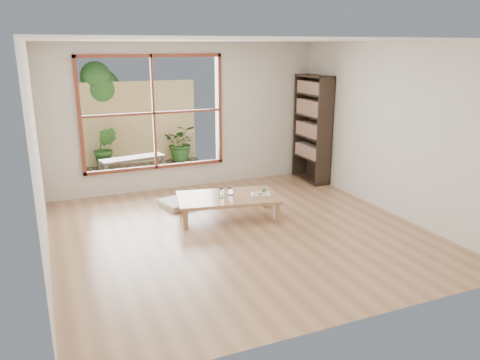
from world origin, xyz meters
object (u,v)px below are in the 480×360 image
Objects in this scene: garden_bench at (133,160)px; food_tray at (261,193)px; bookshelf at (312,129)px; low_table at (227,199)px.

food_tray is at bearing -74.62° from garden_bench.
food_tray is at bearing -141.00° from bookshelf.
garden_bench is (-3.17, 1.48, -0.65)m from bookshelf.
bookshelf is at bearing -35.99° from garden_bench.
low_table is at bearing -175.26° from food_tray.
bookshelf is 3.56m from garden_bench.
food_tray is (0.51, -0.13, 0.06)m from low_table.
low_table is 4.78× the size of food_tray.
low_table is 2.91m from garden_bench.
bookshelf reaches higher than garden_bench.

